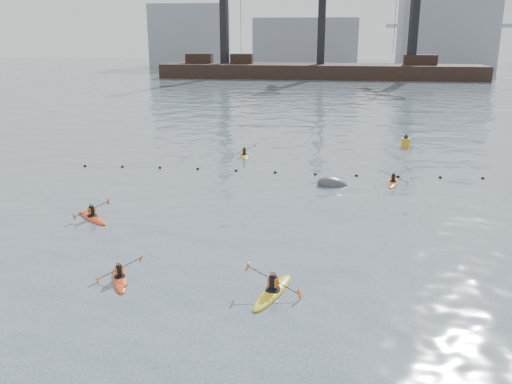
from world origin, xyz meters
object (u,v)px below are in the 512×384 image
Objects in this scene: kayaker_2 at (92,217)px; kayaker_5 at (244,155)px; kayaker_3 at (393,182)px; mooring_buoy at (333,185)px; kayaker_1 at (273,291)px; nav_buoy at (406,142)px; kayaker_0 at (120,278)px.

kayaker_5 reaches higher than kayaker_2.
kayaker_3 reaches higher than mooring_buoy.
kayaker_2 is at bearing -147.20° from mooring_buoy.
kayaker_1 is 25.20m from kayaker_5.
kayaker_5 is at bearing 160.42° from kayaker_3.
nav_buoy is at bearing -0.17° from kayaker_2.
kayaker_0 reaches higher than mooring_buoy.
kayaker_3 is 2.20× the size of nav_buoy.
kayaker_0 is 33.93m from nav_buoy.
kayaker_3 is at bearing 27.95° from kayaker_0.
mooring_buoy is at bearing -61.74° from kayaker_5.
kayaker_0 is 8.62m from kayaker_2.
nav_buoy reaches higher than kayaker_2.
kayaker_1 is at bearing -83.56° from kayaker_2.
kayaker_3 is 13.63m from kayaker_5.
kayaker_5 is 15.23m from nav_buoy.
kayaker_5 is at bearing -157.95° from nav_buoy.
kayaker_5 is (6.19, 16.90, -0.01)m from kayaker_2.
kayaker_2 is at bearing -124.11° from kayaker_5.
kayaker_0 is 1.02× the size of kayaker_2.
mooring_buoy is 15.40m from nav_buoy.
kayaker_0 is at bearing -108.09° from kayaker_5.
kayaker_3 is (17.77, 9.69, -0.01)m from kayaker_2.
nav_buoy is at bearing 91.21° from kayaker_3.
kayaker_0 is at bearing -119.52° from mooring_buoy.
kayaker_5 is 1.40× the size of mooring_buoy.
kayaker_3 is (6.71, 17.53, -0.02)m from kayaker_1.
kayaker_2 reaches higher than mooring_buoy.
kayaker_2 is (-11.06, 7.83, -0.01)m from kayaker_1.
kayaker_1 is at bearing -28.00° from kayaker_0.
kayaker_5 is at bearing 61.79° from kayaker_0.
kayaker_3 reaches higher than kayaker_2.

